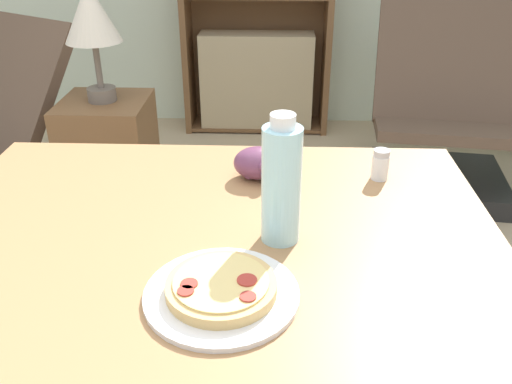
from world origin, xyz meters
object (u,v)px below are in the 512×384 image
salt_shaker (380,165)px  grape_bunch (258,164)px  drink_bottle (281,183)px  lounge_chair_far (443,135)px  bookshelf (257,8)px  pizza_on_plate (221,290)px  table_lamp (91,19)px  side_table (113,171)px

salt_shaker → grape_bunch: bearing=-178.5°
drink_bottle → lounge_chair_far: size_ratio=0.29×
bookshelf → pizza_on_plate: bearing=-89.2°
salt_shaker → bookshelf: size_ratio=0.04×
pizza_on_plate → drink_bottle: (0.10, 0.18, 0.11)m
pizza_on_plate → lounge_chair_far: (0.92, 1.82, -0.45)m
salt_shaker → table_lamp: bearing=137.2°
drink_bottle → lounge_chair_far: drink_bottle is taller
grape_bunch → salt_shaker: size_ratio=1.56×
salt_shaker → bookshelf: bookshelf is taller
side_table → pizza_on_plate: bearing=-65.5°
drink_bottle → side_table: (-0.69, 1.12, -0.54)m
grape_bunch → drink_bottle: bearing=-78.7°
bookshelf → salt_shaker: bearing=-80.3°
pizza_on_plate → drink_bottle: 0.23m
salt_shaker → table_lamp: 1.27m
drink_bottle → side_table: size_ratio=0.41×
bookshelf → side_table: 1.48m
side_table → salt_shaker: bearing=-42.8°
lounge_chair_far → drink_bottle: bearing=-109.2°
drink_bottle → salt_shaker: size_ratio=3.46×
lounge_chair_far → bookshelf: 1.32m
bookshelf → drink_bottle: bearing=-86.8°
lounge_chair_far → table_lamp: size_ratio=2.00×
pizza_on_plate → salt_shaker: size_ratio=3.52×
drink_bottle → table_lamp: 1.32m
pizza_on_plate → side_table: size_ratio=0.42×
pizza_on_plate → bookshelf: bearing=90.8°
salt_shaker → lounge_chair_far: lounge_chair_far is taller
grape_bunch → table_lamp: table_lamp is taller
grape_bunch → side_table: (-0.64, 0.87, -0.46)m
grape_bunch → lounge_chair_far: (0.87, 1.38, -0.48)m
grape_bunch → salt_shaker: (0.29, 0.01, -0.00)m
pizza_on_plate → bookshelf: bookshelf is taller
grape_bunch → salt_shaker: 0.29m
side_table → bookshelf: bearing=66.9°
grape_bunch → table_lamp: bearing=126.5°
salt_shaker → drink_bottle: bearing=-131.5°
pizza_on_plate → salt_shaker: bearing=53.4°
bookshelf → lounge_chair_far: bearing=-39.7°
grape_bunch → table_lamp: (-0.64, 0.87, 0.16)m
lounge_chair_far → bookshelf: bookshelf is taller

